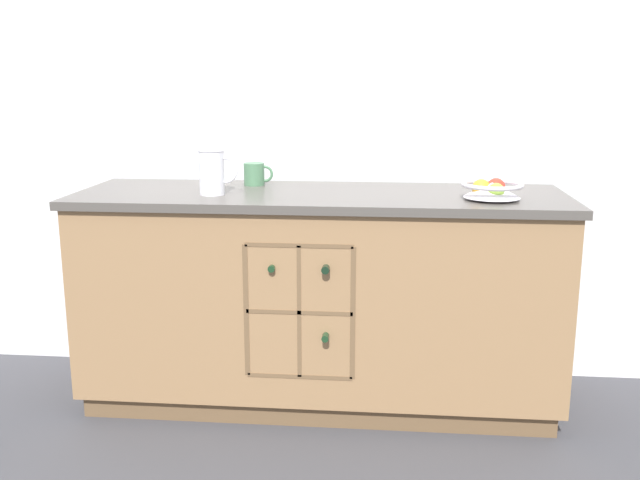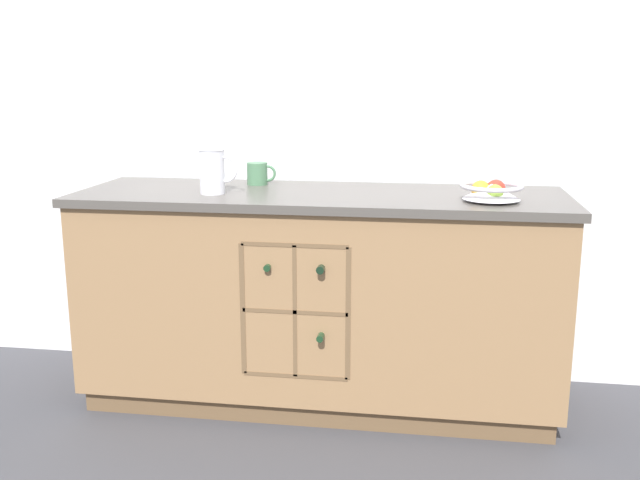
% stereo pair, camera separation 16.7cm
% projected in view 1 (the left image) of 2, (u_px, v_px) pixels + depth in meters
% --- Properties ---
extents(ground_plane, '(14.00, 14.00, 0.00)m').
position_uv_depth(ground_plane, '(320.00, 397.00, 3.16)').
color(ground_plane, '#424247').
extents(back_wall, '(4.40, 0.06, 2.55)m').
position_uv_depth(back_wall, '(328.00, 102.00, 3.24)').
color(back_wall, white).
rests_on(back_wall, ground_plane).
extents(kitchen_island, '(2.03, 0.68, 0.92)m').
position_uv_depth(kitchen_island, '(320.00, 297.00, 3.05)').
color(kitchen_island, brown).
rests_on(kitchen_island, ground_plane).
extents(fruit_bowl, '(0.24, 0.24, 0.08)m').
position_uv_depth(fruit_bowl, '(492.00, 189.00, 2.77)').
color(fruit_bowl, silver).
rests_on(fruit_bowl, kitchen_island).
extents(white_pitcher, '(0.16, 0.11, 0.18)m').
position_uv_depth(white_pitcher, '(213.00, 171.00, 2.88)').
color(white_pitcher, white).
rests_on(white_pitcher, kitchen_island).
extents(ceramic_mug, '(0.13, 0.09, 0.10)m').
position_uv_depth(ceramic_mug, '(255.00, 174.00, 3.14)').
color(ceramic_mug, '#4C7A56').
rests_on(ceramic_mug, kitchen_island).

